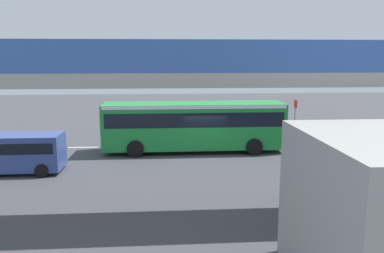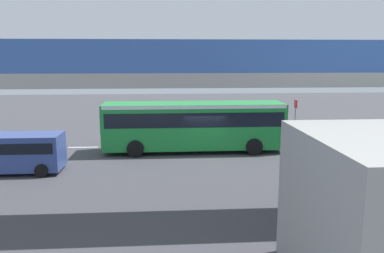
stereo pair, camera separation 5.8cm
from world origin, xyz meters
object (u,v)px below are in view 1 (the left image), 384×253
city_bus (194,123)px  traffic_sign (295,112)px  pedestrian (299,146)px  parked_van (15,151)px

city_bus → traffic_sign: bearing=-152.2°
city_bus → traffic_sign: size_ratio=4.12×
pedestrian → traffic_sign: 7.35m
parked_van → traffic_sign: 19.72m
city_bus → parked_van: bearing=22.4°
parked_van → traffic_sign: size_ratio=1.71×
city_bus → pedestrian: 6.68m
city_bus → pedestrian: (-6.04, 2.68, -1.00)m
parked_van → city_bus: bearing=-157.6°
city_bus → parked_van: city_bus is taller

